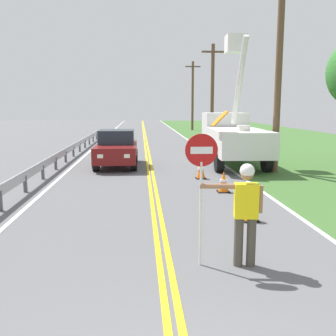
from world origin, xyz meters
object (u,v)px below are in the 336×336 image
Objects in this scene: utility_pole_near at (279,61)px; utility_pole_mid at (212,91)px; stop_sign_paddle at (201,170)px; traffic_cone_lead at (251,208)px; utility_bucket_truck at (232,134)px; traffic_cone_tail at (201,170)px; traffic_cone_mid at (224,182)px; oncoming_sedan_nearest at (117,149)px; flagger_worker at (245,208)px; utility_pole_far at (193,95)px.

utility_pole_mid is (0.04, 14.90, -0.64)m from utility_pole_near.
utility_pole_near reaches higher than stop_sign_paddle.
stop_sign_paddle reaches higher than traffic_cone_lead.
utility_bucket_truck is 0.77× the size of utility_pole_near.
utility_pole_near reaches higher than traffic_cone_tail.
utility_pole_near is 14.91m from utility_pole_mid.
utility_pole_near is at bearing 50.80° from traffic_cone_mid.
utility_pole_near is (4.71, 9.46, 2.94)m from stop_sign_paddle.
utility_pole_mid is 10.94× the size of traffic_cone_tail.
utility_pole_mid is 16.97m from traffic_cone_tail.
traffic_cone_lead is (3.80, -9.01, -0.50)m from oncoming_sedan_nearest.
utility_bucket_truck reaches higher than traffic_cone_lead.
flagger_worker is 1.02m from stop_sign_paddle.
stop_sign_paddle is at bearing -79.45° from oncoming_sedan_nearest.
traffic_cone_tail is (-0.37, 2.41, 0.00)m from traffic_cone_mid.
utility_pole_near is 6.45m from traffic_cone_mid.
utility_bucket_truck is 5.64m from oncoming_sedan_nearest.
utility_bucket_truck is at bearing 79.37° from traffic_cone_lead.
utility_pole_mid is at bearing 80.74° from flagger_worker.
stop_sign_paddle is 12.55m from utility_bucket_truck.
utility_bucket_truck is at bearing 5.33° from oncoming_sedan_nearest.
traffic_cone_lead is (-1.79, -9.53, -1.10)m from utility_bucket_truck.
utility_bucket_truck reaches higher than stop_sign_paddle.
utility_bucket_truck is at bearing -93.69° from utility_pole_far.
utility_bucket_truck is 4.32m from utility_pole_near.
flagger_worker is 10.94m from utility_pole_near.
utility_pole_near is at bearing -16.86° from oncoming_sedan_nearest.
traffic_cone_lead is 1.00× the size of traffic_cone_tail.
flagger_worker is 0.20× the size of utility_pole_near.
utility_bucket_truck is at bearing 74.44° from traffic_cone_mid.
utility_bucket_truck reaches higher than oncoming_sedan_nearest.
oncoming_sedan_nearest is 6.96m from traffic_cone_mid.
traffic_cone_tail is at bearing 93.48° from traffic_cone_lead.
oncoming_sedan_nearest is 0.51× the size of utility_pole_far.
utility_pole_near reaches higher than utility_bucket_truck.
traffic_cone_tail is at bearing 80.91° from stop_sign_paddle.
utility_pole_far is (0.48, 29.81, -0.45)m from utility_pole_near.
utility_pole_near reaches higher than traffic_cone_lead.
traffic_cone_lead is at bearing -100.63° from utility_bucket_truck.
utility_bucket_truck is 9.83× the size of traffic_cone_mid.
utility_pole_mid is 0.95× the size of utility_pole_far.
flagger_worker is 0.23× the size of utility_pole_far.
utility_pole_mid is (4.75, 24.36, 2.30)m from stop_sign_paddle.
stop_sign_paddle is 3.32m from traffic_cone_lead.
oncoming_sedan_nearest is 14.90m from utility_pole_mid.
flagger_worker reaches higher than traffic_cone_lead.
oncoming_sedan_nearest reaches higher than traffic_cone_lead.
flagger_worker is at bearing -112.45° from utility_pole_near.
traffic_cone_tail is (1.31, 8.16, -1.37)m from stop_sign_paddle.
utility_pole_mid is at bearing 80.64° from traffic_cone_mid.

